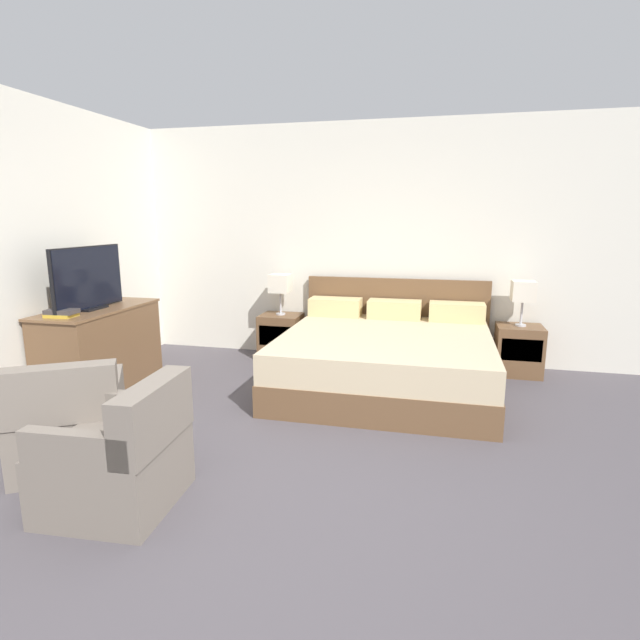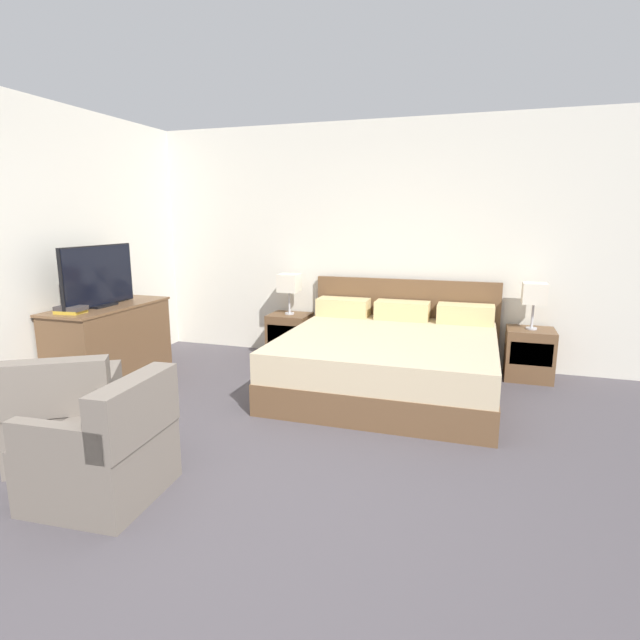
% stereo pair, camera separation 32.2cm
% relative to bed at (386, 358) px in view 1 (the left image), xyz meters
% --- Properties ---
extents(ground_plane, '(10.01, 10.01, 0.00)m').
position_rel_bed_xyz_m(ground_plane, '(-0.51, -2.33, -0.30)').
color(ground_plane, '#4C474C').
extents(wall_back, '(6.31, 0.06, 2.72)m').
position_rel_bed_xyz_m(wall_back, '(-0.51, 1.04, 1.06)').
color(wall_back, silver).
rests_on(wall_back, ground).
extents(wall_left, '(0.06, 5.14, 2.72)m').
position_rel_bed_xyz_m(wall_left, '(-3.09, -0.96, 1.06)').
color(wall_left, silver).
rests_on(wall_left, ground).
extents(bed, '(2.07, 2.04, 0.97)m').
position_rel_bed_xyz_m(bed, '(0.00, 0.00, 0.00)').
color(bed, brown).
rests_on(bed, ground).
extents(nightstand_left, '(0.47, 0.42, 0.53)m').
position_rel_bed_xyz_m(nightstand_left, '(-1.33, 0.74, -0.03)').
color(nightstand_left, brown).
rests_on(nightstand_left, ground).
extents(nightstand_right, '(0.47, 0.42, 0.53)m').
position_rel_bed_xyz_m(nightstand_right, '(1.33, 0.74, -0.03)').
color(nightstand_right, brown).
rests_on(nightstand_right, ground).
extents(table_lamp_left, '(0.23, 0.23, 0.48)m').
position_rel_bed_xyz_m(table_lamp_left, '(-1.33, 0.74, 0.60)').
color(table_lamp_left, '#B7B7BC').
rests_on(table_lamp_left, nightstand_left).
extents(table_lamp_right, '(0.23, 0.23, 0.48)m').
position_rel_bed_xyz_m(table_lamp_right, '(1.33, 0.74, 0.60)').
color(table_lamp_right, '#B7B7BC').
rests_on(table_lamp_right, nightstand_right).
extents(dresser, '(0.57, 1.30, 0.80)m').
position_rel_bed_xyz_m(dresser, '(-2.75, -0.64, 0.11)').
color(dresser, brown).
rests_on(dresser, ground).
extents(tv, '(0.18, 0.93, 0.60)m').
position_rel_bed_xyz_m(tv, '(-2.75, -0.73, 0.79)').
color(tv, black).
rests_on(tv, dresser).
extents(book_red_cover, '(0.25, 0.19, 0.03)m').
position_rel_bed_xyz_m(book_red_cover, '(-2.76, -1.11, 0.51)').
color(book_red_cover, gold).
rests_on(book_red_cover, dresser).
extents(book_blue_cover, '(0.27, 0.18, 0.04)m').
position_rel_bed_xyz_m(book_blue_cover, '(-2.75, -1.11, 0.55)').
color(book_blue_cover, '#383333').
rests_on(book_blue_cover, book_red_cover).
extents(armchair_by_window, '(0.94, 0.95, 0.76)m').
position_rel_bed_xyz_m(armchair_by_window, '(-1.91, -2.10, -0.01)').
color(armchair_by_window, '#70665B').
rests_on(armchair_by_window, ground).
extents(armchair_companion, '(0.73, 0.72, 0.76)m').
position_rel_bed_xyz_m(armchair_companion, '(-1.27, -2.45, -0.01)').
color(armchair_companion, '#70665B').
rests_on(armchair_companion, ground).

